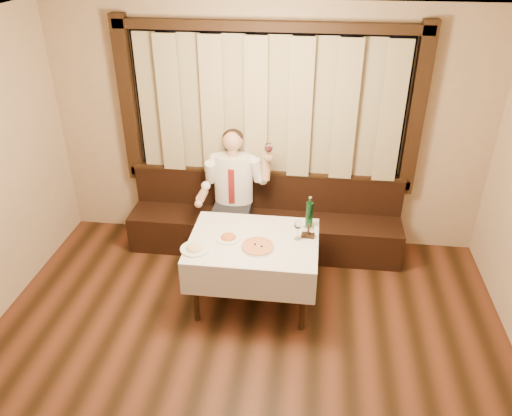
# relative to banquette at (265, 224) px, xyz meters

# --- Properties ---
(room) EXTENTS (5.01, 6.01, 2.81)m
(room) POSITION_rel_banquette_xyz_m (-0.00, -1.75, 1.19)
(room) COLOR black
(room) RESTS_ON ground
(banquette) EXTENTS (3.20, 0.61, 0.94)m
(banquette) POSITION_rel_banquette_xyz_m (0.00, 0.00, 0.00)
(banquette) COLOR black
(banquette) RESTS_ON ground
(dining_table) EXTENTS (1.27, 0.97, 0.76)m
(dining_table) POSITION_rel_banquette_xyz_m (0.00, -1.02, 0.34)
(dining_table) COLOR black
(dining_table) RESTS_ON ground
(pizza) EXTENTS (0.33, 0.33, 0.04)m
(pizza) POSITION_rel_banquette_xyz_m (0.06, -1.16, 0.46)
(pizza) COLOR white
(pizza) RESTS_ON dining_table
(pasta_red) EXTENTS (0.25, 0.25, 0.08)m
(pasta_red) POSITION_rel_banquette_xyz_m (-0.25, -1.04, 0.48)
(pasta_red) COLOR white
(pasta_red) RESTS_ON dining_table
(pasta_cream) EXTENTS (0.28, 0.28, 0.10)m
(pasta_cream) POSITION_rel_banquette_xyz_m (-0.53, -1.26, 0.48)
(pasta_cream) COLOR white
(pasta_cream) RESTS_ON dining_table
(green_bottle) EXTENTS (0.07, 0.07, 0.34)m
(green_bottle) POSITION_rel_banquette_xyz_m (0.53, -0.71, 0.59)
(green_bottle) COLOR #0E4520
(green_bottle) RESTS_ON dining_table
(table_wine_glass) EXTENTS (0.08, 0.08, 0.21)m
(table_wine_glass) POSITION_rel_banquette_xyz_m (0.43, -0.96, 0.60)
(table_wine_glass) COLOR white
(table_wine_glass) RESTS_ON dining_table
(cruet_caddy) EXTENTS (0.13, 0.08, 0.14)m
(cruet_caddy) POSITION_rel_banquette_xyz_m (0.53, -0.91, 0.49)
(cruet_caddy) COLOR black
(cruet_caddy) RESTS_ON dining_table
(seated_man) EXTENTS (0.84, 0.63, 1.49)m
(seated_man) POSITION_rel_banquette_xyz_m (-0.36, -0.09, 0.55)
(seated_man) COLOR black
(seated_man) RESTS_ON ground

